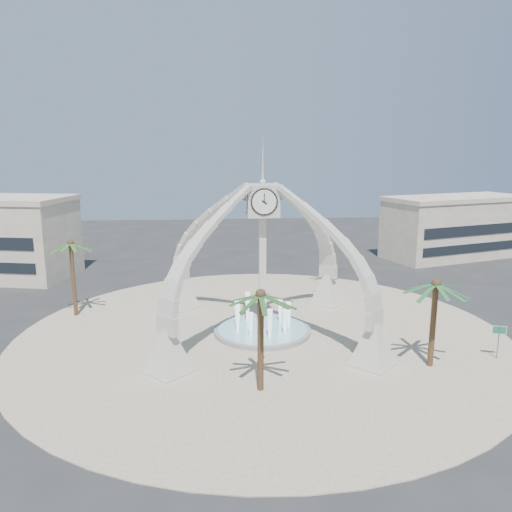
{
  "coord_description": "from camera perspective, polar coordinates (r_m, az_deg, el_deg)",
  "views": [
    {
      "loc": [
        -3.79,
        -38.96,
        14.95
      ],
      "look_at": [
        -0.36,
        2.0,
        6.15
      ],
      "focal_mm": 35.0,
      "sensor_mm": 36.0,
      "label": 1
    }
  ],
  "objects": [
    {
      "name": "ground",
      "position": [
        41.9,
        0.73,
        -8.83
      ],
      "size": [
        140.0,
        140.0,
        0.0
      ],
      "primitive_type": "plane",
      "color": "#282828",
      "rests_on": "ground"
    },
    {
      "name": "palm_north",
      "position": [
        55.49,
        8.47,
        2.02
      ],
      "size": [
        4.05,
        4.05,
        6.12
      ],
      "rotation": [
        0.0,
        0.0,
        0.21
      ],
      "color": "brown",
      "rests_on": "ground"
    },
    {
      "name": "clock_tower",
      "position": [
        40.04,
        0.75,
        -0.12
      ],
      "size": [
        17.94,
        17.94,
        16.3
      ],
      "color": "beige",
      "rests_on": "ground"
    },
    {
      "name": "palm_east",
      "position": [
        36.06,
        19.89,
        -3.11
      ],
      "size": [
        5.41,
        5.41,
        6.83
      ],
      "rotation": [
        0.0,
        0.0,
        -0.33
      ],
      "color": "brown",
      "rests_on": "ground"
    },
    {
      "name": "palm_south",
      "position": [
        30.38,
        0.54,
        -4.58
      ],
      "size": [
        4.86,
        4.86,
        7.13
      ],
      "rotation": [
        0.0,
        0.0,
        -0.16
      ],
      "color": "brown",
      "rests_on": "ground"
    },
    {
      "name": "building_ne",
      "position": [
        75.75,
        21.79,
        3.14
      ],
      "size": [
        21.87,
        14.17,
        8.6
      ],
      "rotation": [
        0.0,
        0.0,
        0.31
      ],
      "color": "beige",
      "rests_on": "ground"
    },
    {
      "name": "street_sign",
      "position": [
        40.37,
        26.02,
        -8.05
      ],
      "size": [
        0.95,
        0.28,
        2.66
      ],
      "rotation": [
        0.0,
        0.0,
        -0.27
      ],
      "color": "slate",
      "rests_on": "ground"
    },
    {
      "name": "fountain",
      "position": [
        41.79,
        0.73,
        -8.46
      ],
      "size": [
        8.0,
        8.0,
        3.62
      ],
      "color": "gray",
      "rests_on": "ground"
    },
    {
      "name": "palm_west",
      "position": [
        47.4,
        -20.42,
        1.25
      ],
      "size": [
        4.82,
        4.82,
        7.52
      ],
      "rotation": [
        0.0,
        0.0,
        -0.3
      ],
      "color": "brown",
      "rests_on": "ground"
    },
    {
      "name": "plaza",
      "position": [
        41.89,
        0.73,
        -8.79
      ],
      "size": [
        40.0,
        40.0,
        0.06
      ],
      "primitive_type": "cylinder",
      "color": "#C6B793",
      "rests_on": "ground"
    }
  ]
}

